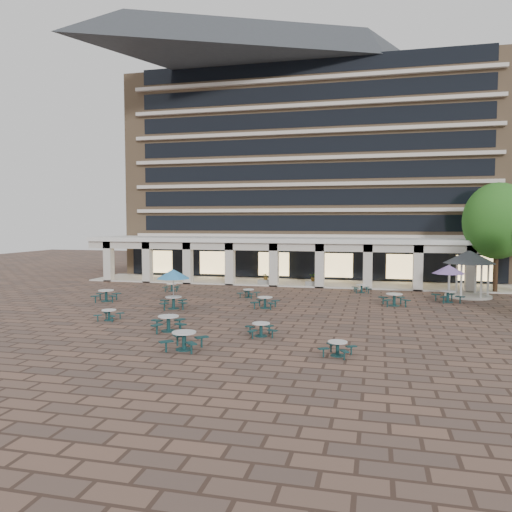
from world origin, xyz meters
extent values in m
plane|color=brown|center=(0.00, 0.00, 0.00)|extent=(120.00, 120.00, 0.00)
cube|color=#8F7050|center=(0.00, 25.50, 11.00)|extent=(40.00, 15.00, 22.00)
cube|color=beige|center=(0.00, 17.75, 4.50)|extent=(36.80, 0.50, 0.35)
cube|color=black|center=(0.00, 17.98, 5.80)|extent=(35.20, 0.05, 1.60)
cube|color=beige|center=(0.00, 17.75, 7.10)|extent=(36.80, 0.50, 0.35)
cube|color=black|center=(0.00, 17.98, 8.40)|extent=(35.20, 0.05, 1.60)
cube|color=beige|center=(0.00, 17.75, 9.70)|extent=(36.80, 0.50, 0.35)
cube|color=black|center=(0.00, 17.98, 11.00)|extent=(35.20, 0.05, 1.60)
cube|color=beige|center=(0.00, 17.75, 12.30)|extent=(36.80, 0.50, 0.35)
cube|color=black|center=(0.00, 17.98, 13.60)|extent=(35.20, 0.05, 1.60)
cube|color=beige|center=(0.00, 17.75, 14.90)|extent=(36.80, 0.50, 0.35)
cube|color=black|center=(0.00, 17.98, 16.20)|extent=(35.20, 0.05, 1.60)
cube|color=beige|center=(0.00, 17.75, 17.50)|extent=(36.80, 0.50, 0.35)
cube|color=black|center=(0.00, 17.98, 18.80)|extent=(35.20, 0.05, 1.60)
cube|color=beige|center=(0.00, 17.75, 20.10)|extent=(36.80, 0.50, 0.35)
cube|color=black|center=(0.00, 17.98, 21.40)|extent=(35.20, 0.05, 1.60)
cube|color=white|center=(0.00, 15.00, 4.20)|extent=(42.00, 6.60, 0.40)
cube|color=beige|center=(0.00, 12.15, 3.75)|extent=(42.00, 0.30, 0.90)
cube|color=black|center=(0.00, 17.70, 1.80)|extent=(38.00, 0.15, 3.20)
cube|color=beige|center=(0.00, 15.00, 0.06)|extent=(42.00, 6.00, 0.12)
cube|color=beige|center=(-19.00, 12.40, 2.00)|extent=(0.80, 0.80, 4.00)
cube|color=beige|center=(-14.78, 12.40, 2.00)|extent=(0.80, 0.80, 4.00)
cube|color=beige|center=(-10.56, 12.40, 2.00)|extent=(0.80, 0.80, 4.00)
cube|color=beige|center=(-6.33, 12.40, 2.00)|extent=(0.80, 0.80, 4.00)
cube|color=beige|center=(-2.11, 12.40, 2.00)|extent=(0.80, 0.80, 4.00)
cube|color=beige|center=(2.11, 12.40, 2.00)|extent=(0.80, 0.80, 4.00)
cube|color=beige|center=(6.33, 12.40, 2.00)|extent=(0.80, 0.80, 4.00)
cube|color=beige|center=(10.56, 12.40, 2.00)|extent=(0.80, 0.80, 4.00)
cube|color=beige|center=(14.78, 12.40, 2.00)|extent=(0.80, 0.80, 4.00)
cube|color=#FFD88C|center=(-16.00, 17.55, 1.60)|extent=(3.20, 0.08, 2.40)
cube|color=#FFD88C|center=(-9.60, 17.55, 1.60)|extent=(3.20, 0.08, 2.40)
cube|color=#FFD88C|center=(-3.20, 17.55, 1.60)|extent=(3.20, 0.08, 2.40)
cube|color=#FFD88C|center=(3.20, 17.55, 1.60)|extent=(3.20, 0.08, 2.40)
cube|color=#FFD88C|center=(9.60, 17.55, 1.60)|extent=(3.20, 0.08, 2.40)
cube|color=#FFD88C|center=(16.00, 17.55, 1.60)|extent=(3.20, 0.08, 2.40)
cylinder|color=#153D40|center=(-8.61, -5.58, 0.02)|extent=(0.60, 0.60, 0.03)
cylinder|color=#153D40|center=(-8.61, -5.58, 0.28)|extent=(0.15, 0.15, 0.57)
cylinder|color=silver|center=(-8.61, -5.58, 0.63)|extent=(0.86, 0.86, 0.04)
cube|color=#153D40|center=(-8.14, -5.11, 0.38)|extent=(0.51, 0.50, 0.04)
cylinder|color=#153D40|center=(-8.14, -5.11, 0.18)|extent=(0.07, 0.07, 0.36)
cube|color=#153D40|center=(-9.09, -5.11, 0.38)|extent=(0.50, 0.51, 0.04)
cylinder|color=#153D40|center=(-9.09, -5.11, 0.18)|extent=(0.07, 0.07, 0.36)
cube|color=#153D40|center=(-9.09, -6.06, 0.38)|extent=(0.51, 0.50, 0.04)
cylinder|color=#153D40|center=(-9.09, -6.06, 0.18)|extent=(0.07, 0.07, 0.36)
cube|color=#153D40|center=(-8.14, -6.06, 0.38)|extent=(0.50, 0.51, 0.04)
cylinder|color=#153D40|center=(-8.14, -6.06, 0.18)|extent=(0.07, 0.07, 0.36)
cylinder|color=#153D40|center=(1.27, -7.47, 0.02)|extent=(0.65, 0.65, 0.04)
cylinder|color=#153D40|center=(1.27, -7.47, 0.31)|extent=(0.17, 0.17, 0.61)
cylinder|color=silver|center=(1.27, -7.47, 0.68)|extent=(0.93, 0.93, 0.05)
cube|color=#153D40|center=(1.56, -6.81, 0.41)|extent=(0.45, 0.57, 0.05)
cylinder|color=#153D40|center=(1.56, -6.81, 0.20)|extent=(0.07, 0.07, 0.39)
cube|color=#153D40|center=(0.60, -7.18, 0.41)|extent=(0.57, 0.45, 0.05)
cylinder|color=#153D40|center=(0.60, -7.18, 0.20)|extent=(0.07, 0.07, 0.39)
cube|color=#153D40|center=(0.97, -8.13, 0.41)|extent=(0.45, 0.57, 0.05)
cylinder|color=#153D40|center=(0.97, -8.13, 0.20)|extent=(0.07, 0.07, 0.39)
cube|color=#153D40|center=(1.93, -7.76, 0.41)|extent=(0.57, 0.45, 0.05)
cylinder|color=#153D40|center=(1.93, -7.76, 0.20)|extent=(0.07, 0.07, 0.39)
cylinder|color=#153D40|center=(-1.60, -11.00, 0.02)|extent=(0.79, 0.79, 0.05)
cylinder|color=#153D40|center=(-1.60, -11.00, 0.37)|extent=(0.20, 0.20, 0.75)
cylinder|color=silver|center=(-1.60, -11.00, 0.82)|extent=(1.13, 1.13, 0.06)
cube|color=#153D40|center=(-0.96, -10.40, 0.50)|extent=(0.67, 0.66, 0.06)
cylinder|color=#153D40|center=(-0.96, -10.40, 0.24)|extent=(0.09, 0.09, 0.47)
cube|color=#153D40|center=(-2.20, -10.36, 0.50)|extent=(0.66, 0.67, 0.06)
cylinder|color=#153D40|center=(-2.20, -10.36, 0.24)|extent=(0.09, 0.09, 0.47)
cube|color=#153D40|center=(-2.24, -11.60, 0.50)|extent=(0.67, 0.66, 0.06)
cylinder|color=#153D40|center=(-2.24, -11.60, 0.24)|extent=(0.09, 0.09, 0.47)
cube|color=#153D40|center=(-0.99, -11.64, 0.50)|extent=(0.66, 0.67, 0.06)
cylinder|color=#153D40|center=(-0.99, -11.64, 0.24)|extent=(0.09, 0.09, 0.47)
cylinder|color=#153D40|center=(5.44, -10.39, 0.02)|extent=(0.61, 0.61, 0.03)
cylinder|color=#153D40|center=(5.44, -10.39, 0.29)|extent=(0.16, 0.16, 0.57)
cylinder|color=silver|center=(5.44, -10.39, 0.63)|extent=(0.87, 0.87, 0.04)
cube|color=#153D40|center=(6.03, -10.05, 0.38)|extent=(0.54, 0.45, 0.04)
cylinder|color=#153D40|center=(6.03, -10.05, 0.18)|extent=(0.07, 0.07, 0.37)
cube|color=#153D40|center=(5.10, -9.80, 0.38)|extent=(0.45, 0.54, 0.04)
cylinder|color=#153D40|center=(5.10, -9.80, 0.18)|extent=(0.07, 0.07, 0.37)
cube|color=#153D40|center=(4.85, -10.73, 0.38)|extent=(0.54, 0.45, 0.04)
cylinder|color=#153D40|center=(4.85, -10.73, 0.18)|extent=(0.07, 0.07, 0.37)
cube|color=#153D40|center=(5.78, -10.97, 0.38)|extent=(0.45, 0.54, 0.04)
cylinder|color=#153D40|center=(5.78, -10.97, 0.18)|extent=(0.07, 0.07, 0.37)
cylinder|color=#153D40|center=(-6.41, -0.91, 0.02)|extent=(0.78, 0.78, 0.04)
cylinder|color=#153D40|center=(-6.41, -0.91, 0.37)|extent=(0.20, 0.20, 0.73)
cylinder|color=silver|center=(-6.41, -0.91, 0.81)|extent=(1.11, 1.11, 0.06)
cube|color=#153D40|center=(-6.09, -0.10, 0.49)|extent=(0.52, 0.68, 0.06)
cylinder|color=#153D40|center=(-6.09, -0.10, 0.23)|extent=(0.09, 0.09, 0.47)
cube|color=#153D40|center=(-7.22, -0.59, 0.49)|extent=(0.68, 0.52, 0.06)
cylinder|color=#153D40|center=(-7.22, -0.59, 0.23)|extent=(0.09, 0.09, 0.47)
cube|color=#153D40|center=(-6.73, -1.72, 0.49)|extent=(0.52, 0.68, 0.06)
cylinder|color=#153D40|center=(-6.73, -1.72, 0.23)|extent=(0.09, 0.09, 0.47)
cube|color=#153D40|center=(-5.60, -1.23, 0.49)|extent=(0.68, 0.52, 0.06)
cylinder|color=#153D40|center=(-5.60, -1.23, 0.23)|extent=(0.09, 0.09, 0.47)
cylinder|color=gray|center=(-6.41, -0.91, 1.34)|extent=(0.06, 0.06, 2.67)
cone|color=#3480BB|center=(-6.41, -0.91, 2.39)|extent=(2.34, 2.34, 0.61)
cylinder|color=#153D40|center=(-3.90, -7.51, 0.02)|extent=(0.79, 0.79, 0.05)
cylinder|color=#153D40|center=(-3.90, -7.51, 0.37)|extent=(0.20, 0.20, 0.75)
cylinder|color=silver|center=(-3.90, -7.51, 0.82)|extent=(1.13, 1.13, 0.06)
cube|color=#153D40|center=(-3.59, -6.69, 0.50)|extent=(0.51, 0.69, 0.06)
cylinder|color=#153D40|center=(-3.59, -6.69, 0.24)|extent=(0.09, 0.09, 0.47)
cube|color=#153D40|center=(-4.73, -7.20, 0.50)|extent=(0.69, 0.51, 0.06)
cylinder|color=#153D40|center=(-4.73, -7.20, 0.24)|extent=(0.09, 0.09, 0.47)
cube|color=#153D40|center=(-4.21, -8.34, 0.50)|extent=(0.51, 0.69, 0.06)
cylinder|color=#153D40|center=(-4.21, -8.34, 0.24)|extent=(0.09, 0.09, 0.47)
cube|color=#153D40|center=(-3.08, -7.82, 0.50)|extent=(0.69, 0.51, 0.06)
cylinder|color=#153D40|center=(-3.08, -7.82, 0.24)|extent=(0.09, 0.09, 0.47)
cylinder|color=#153D40|center=(8.34, 3.92, 0.02)|extent=(0.80, 0.80, 0.05)
cylinder|color=#153D40|center=(8.34, 3.92, 0.38)|extent=(0.21, 0.21, 0.76)
cylinder|color=silver|center=(8.34, 3.92, 0.84)|extent=(1.15, 1.15, 0.06)
cube|color=#153D40|center=(8.82, 4.67, 0.50)|extent=(0.61, 0.70, 0.06)
cylinder|color=#153D40|center=(8.82, 4.67, 0.24)|extent=(0.09, 0.09, 0.48)
cube|color=#153D40|center=(7.59, 4.41, 0.50)|extent=(0.70, 0.61, 0.06)
cylinder|color=#153D40|center=(7.59, 4.41, 0.24)|extent=(0.09, 0.09, 0.48)
cube|color=#153D40|center=(7.85, 3.17, 0.50)|extent=(0.61, 0.70, 0.06)
cylinder|color=#153D40|center=(7.85, 3.17, 0.24)|extent=(0.09, 0.09, 0.48)
cube|color=#153D40|center=(9.09, 3.44, 0.50)|extent=(0.70, 0.61, 0.06)
cylinder|color=#153D40|center=(9.09, 3.44, 0.24)|extent=(0.09, 0.09, 0.48)
cylinder|color=#153D40|center=(-12.57, 0.85, 0.02)|extent=(0.79, 0.79, 0.05)
cylinder|color=#153D40|center=(-12.57, 0.85, 0.37)|extent=(0.20, 0.20, 0.74)
cylinder|color=silver|center=(-12.57, 0.85, 0.82)|extent=(1.13, 1.13, 0.06)
cube|color=#153D40|center=(-12.14, 1.62, 0.50)|extent=(0.58, 0.69, 0.06)
cylinder|color=#153D40|center=(-12.14, 1.62, 0.24)|extent=(0.09, 0.09, 0.47)
cube|color=#153D40|center=(-13.34, 1.28, 0.50)|extent=(0.69, 0.58, 0.06)
cylinder|color=#153D40|center=(-13.34, 1.28, 0.24)|extent=(0.09, 0.09, 0.47)
cube|color=#153D40|center=(-13.00, 0.09, 0.50)|extent=(0.58, 0.69, 0.06)
cylinder|color=#153D40|center=(-13.00, 0.09, 0.24)|extent=(0.09, 0.09, 0.47)
cube|color=#153D40|center=(-11.81, 0.42, 0.50)|extent=(0.69, 0.58, 0.06)
cylinder|color=#153D40|center=(-11.81, 0.42, 0.24)|extent=(0.09, 0.09, 0.47)
cylinder|color=#153D40|center=(-2.67, 5.15, 0.02)|extent=(0.61, 0.61, 0.04)
cylinder|color=#153D40|center=(-2.67, 5.15, 0.29)|extent=(0.16, 0.16, 0.58)
cylinder|color=silver|center=(-2.67, 5.15, 0.64)|extent=(0.88, 0.88, 0.04)
cube|color=#153D40|center=(-2.09, 5.51, 0.39)|extent=(0.54, 0.47, 0.04)
cylinder|color=#153D40|center=(-2.09, 5.51, 0.18)|extent=(0.07, 0.07, 0.37)
cube|color=#153D40|center=(-3.03, 5.73, 0.39)|extent=(0.47, 0.54, 0.04)
cylinder|color=#153D40|center=(-3.03, 5.73, 0.18)|extent=(0.07, 0.07, 0.37)
cube|color=#153D40|center=(-3.25, 4.78, 0.39)|extent=(0.54, 0.47, 0.04)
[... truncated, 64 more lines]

